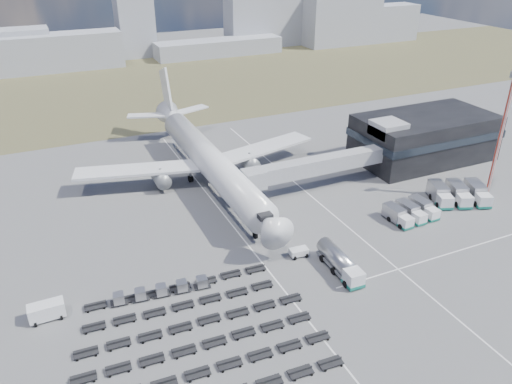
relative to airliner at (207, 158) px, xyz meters
name	(u,v)px	position (x,y,z in m)	size (l,w,h in m)	color
ground	(280,267)	(0.00, -32.38, -5.29)	(420.00, 420.00, 0.00)	#565659
grass_strip	(129,88)	(0.00, 77.62, -5.29)	(420.00, 90.00, 0.01)	brown
lane_markings	(324,242)	(9.77, -29.38, -5.29)	(47.12, 110.00, 0.01)	silver
terminal	(424,136)	(47.77, -8.41, -0.04)	(30.40, 16.40, 11.00)	black
jet_bridge	(306,168)	(15.90, -11.95, -0.24)	(30.30, 3.80, 7.05)	#939399
airliner	(207,158)	(0.00, 0.00, 0.00)	(51.59, 64.53, 17.62)	silver
skyline	(112,39)	(2.46, 117.09, 3.97)	(297.65, 27.44, 25.87)	#9799A5
fuel_tanker	(340,263)	(7.57, -37.18, -3.67)	(2.88, 10.11, 3.24)	silver
pushback_tug	(299,252)	(4.00, -31.08, -4.62)	(2.88, 1.62, 1.34)	silver
utility_van	(47,311)	(-32.94, -30.09, -4.09)	(4.52, 2.05, 2.40)	silver
catering_truck	(230,175)	(4.28, -1.48, -4.00)	(3.67, 5.92, 2.53)	silver
service_trucks_near	(411,212)	(27.73, -28.97, -3.94)	(8.49, 6.59, 2.49)	silver
service_trucks_far	(459,194)	(40.22, -27.54, -3.67)	(11.79, 10.42, 2.98)	silver
uld_row	(161,290)	(-18.12, -31.65, -4.38)	(13.96, 2.91, 1.52)	black
baggage_dollies	(196,336)	(-16.43, -41.59, -4.94)	(31.66, 23.23, 0.70)	black
floodlight_mast	(500,138)	(46.02, -28.93, 6.99)	(2.33, 1.89, 24.51)	#AB2B1B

